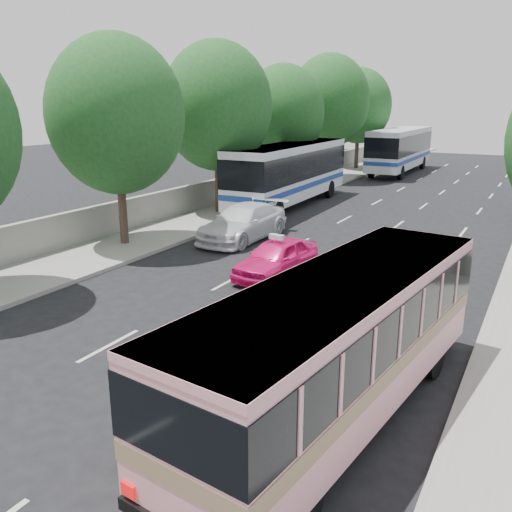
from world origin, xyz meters
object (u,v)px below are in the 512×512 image
Objects in this scene: white_pickup at (243,223)px; tour_coach_rear at (401,147)px; pink_taxi at (276,258)px; tour_coach_front at (290,169)px; pink_bus at (341,333)px.

white_pickup is 27.97m from tour_coach_rear.
pink_taxi is 0.33× the size of tour_coach_front.
pink_taxi is at bearing -45.85° from white_pickup.
pink_bus is at bearing -77.98° from tour_coach_rear.
pink_bus is 9.27m from pink_taxi.
pink_bus is at bearing -50.66° from pink_taxi.
white_pickup is 0.43× the size of tour_coach_rear.
tour_coach_front is at bearing 103.37° from white_pickup.
pink_taxi is (-5.19, 7.60, -1.14)m from pink_bus.
white_pickup is (-9.00, 11.78, -1.03)m from pink_bus.
pink_bus is 23.15m from tour_coach_front.
tour_coach_front is (-5.58, 12.89, 1.55)m from pink_taxi.
tour_coach_rear is (1.77, 19.22, 0.08)m from tour_coach_front.
tour_coach_front is (-1.77, 8.70, 1.44)m from white_pickup.
tour_coach_front is at bearing 124.64° from pink_bus.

